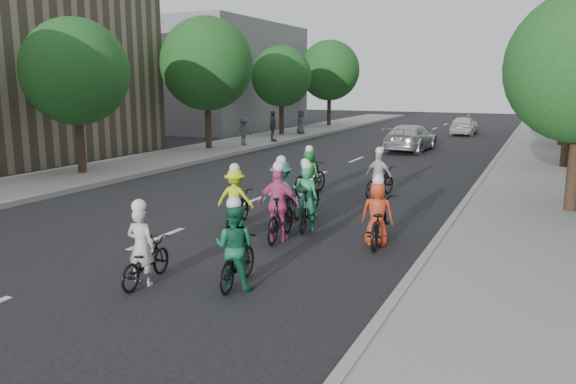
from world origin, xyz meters
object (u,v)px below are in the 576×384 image
Objects in this scene: cyclist_8 at (379,180)px; follow_car_lead at (411,138)px; cyclist_7 at (282,197)px; spectator_2 at (301,122)px; spectator_1 at (273,126)px; follow_car_trail at (464,125)px; cyclist_2 at (236,203)px; cyclist_5 at (307,205)px; cyclist_3 at (280,211)px; cyclist_1 at (236,253)px; cyclist_6 at (306,195)px; cyclist_9 at (310,176)px; cyclist_0 at (144,256)px; spectator_0 at (244,132)px; cyclist_4 at (378,219)px.

follow_car_lead is at bearing -70.21° from cyclist_8.
cyclist_7 reaches higher than spectator_2.
follow_car_trail is at bearing -59.06° from spectator_1.
cyclist_5 is at bearing 179.82° from cyclist_2.
cyclist_3 reaches higher than cyclist_7.
cyclist_5 reaches higher than cyclist_8.
follow_car_lead is at bearing -102.36° from cyclist_2.
cyclist_8 is at bearing -106.51° from cyclist_5.
cyclist_2 is at bearing 76.50° from cyclist_8.
spectator_1 reaches higher than cyclist_8.
cyclist_1 is 5.63m from cyclist_6.
cyclist_0 is at bearing 103.99° from cyclist_9.
cyclist_3 is 0.95× the size of cyclist_6.
spectator_1 is 5.34m from spectator_2.
cyclist_9 reaches higher than cyclist_8.
cyclist_7 is 0.46× the size of follow_car_trail.
follow_car_trail is 14.41m from spectator_1.
spectator_2 reaches higher than cyclist_0.
cyclist_0 is 0.34× the size of follow_car_lead.
cyclist_8 is 1.26× the size of spectator_0.
spectator_0 is at bearing -59.94° from cyclist_7.
cyclist_3 is 0.91× the size of cyclist_4.
cyclist_2 is at bearing 28.36° from cyclist_7.
cyclist_7 reaches higher than spectator_0.
follow_car_lead is at bearing -90.06° from cyclist_6.
spectator_0 reaches higher than cyclist_4.
spectator_1 reaches higher than cyclist_3.
follow_car_trail is (1.30, 10.79, -0.04)m from follow_car_lead.
cyclist_2 is 1.10× the size of spectator_2.
cyclist_1 reaches higher than cyclist_6.
spectator_1 reaches higher than cyclist_9.
spectator_1 reaches higher than cyclist_7.
cyclist_2 is 0.91× the size of cyclist_8.
cyclist_1 reaches higher than follow_car_lead.
follow_car_trail is at bearing -39.12° from spectator_2.
cyclist_6 is at bearing -102.24° from cyclist_7.
cyclist_5 is at bearing 122.87° from cyclist_9.
cyclist_4 is 28.71m from follow_car_trail.
spectator_0 is at bearing -73.06° from cyclist_0.
cyclist_2 is 0.45× the size of follow_car_trail.
cyclist_7 is at bearing -171.24° from spectator_1.
spectator_0 reaches higher than cyclist_6.
cyclist_0 is 1.69m from cyclist_1.
cyclist_4 is 1.05× the size of cyclist_6.
follow_car_trail is (-0.44, 32.32, 0.04)m from cyclist_1.
spectator_2 is at bearing -76.42° from cyclist_5.
spectator_1 is at bearing 4.06° from follow_car_lead.
cyclist_2 is 4.47m from cyclist_9.
cyclist_7 is 4.59m from cyclist_8.
cyclist_3 is 0.99× the size of cyclist_9.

